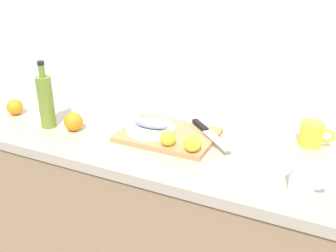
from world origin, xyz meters
TOP-DOWN VIEW (x-y plane):
  - back_wall at (0.00, 0.33)m, footprint 3.20×0.05m
  - kitchen_counter at (0.00, 0.00)m, footprint 2.00×0.60m
  - cutting_board at (0.21, 0.02)m, footprint 0.38×0.27m
  - white_plate at (0.14, 0.01)m, footprint 0.20×0.20m
  - fish_fillet at (0.14, 0.01)m, footprint 0.15×0.06m
  - chef_knife at (0.35, 0.08)m, footprint 0.23×0.22m
  - lemon_0 at (0.36, -0.09)m, footprint 0.06×0.06m
  - lemon_1 at (0.26, -0.08)m, footprint 0.06×0.06m
  - olive_oil_bottle at (-0.30, -0.10)m, footprint 0.06×0.06m
  - coffee_mug_0 at (0.75, -0.16)m, footprint 0.12×0.08m
  - coffee_mug_1 at (0.74, 0.19)m, footprint 0.13×0.09m
  - orange_0 at (-0.53, -0.06)m, footprint 0.07×0.07m
  - orange_2 at (-0.17, -0.09)m, footprint 0.08×0.08m

SIDE VIEW (x-z plane):
  - kitchen_counter at x=0.00m, z-range 0.00..0.90m
  - cutting_board at x=0.21m, z-range 0.90..0.92m
  - white_plate at x=0.14m, z-range 0.92..0.93m
  - chef_knife at x=0.35m, z-range 0.92..0.94m
  - orange_0 at x=-0.53m, z-range 0.90..0.97m
  - orange_2 at x=-0.17m, z-range 0.90..0.98m
  - coffee_mug_1 at x=0.74m, z-range 0.90..0.99m
  - coffee_mug_0 at x=0.75m, z-range 0.90..1.00m
  - lemon_1 at x=0.26m, z-range 0.92..0.98m
  - lemon_0 at x=0.36m, z-range 0.92..0.98m
  - fish_fillet at x=0.14m, z-range 0.94..0.97m
  - olive_oil_bottle at x=-0.30m, z-range 0.87..1.16m
  - back_wall at x=0.00m, z-range 0.00..2.50m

